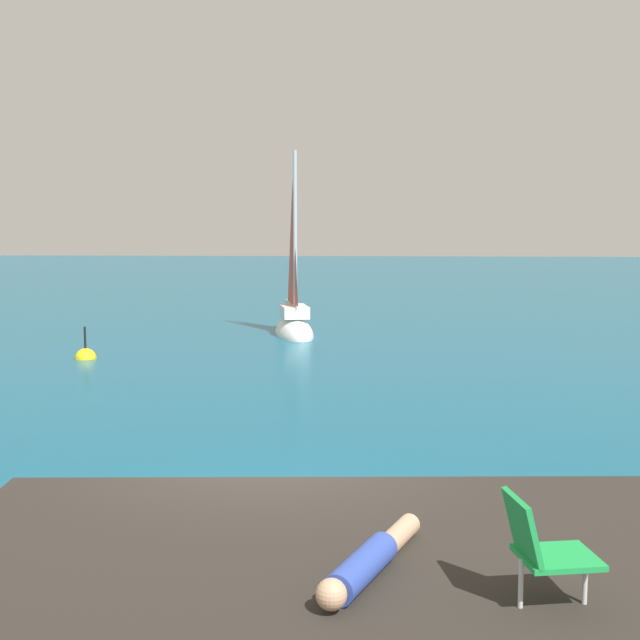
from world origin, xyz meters
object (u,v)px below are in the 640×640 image
object	(u,v)px
sailboat_near	(294,324)
marker_buoy	(86,358)
beach_chair	(542,545)
person_sunbather	(368,562)

from	to	relation	value
sailboat_near	marker_buoy	bearing A→B (deg)	-58.58
sailboat_near	beach_chair	world-z (taller)	sailboat_near
sailboat_near	marker_buoy	size ratio (longest dim) A/B	5.62
beach_chair	marker_buoy	size ratio (longest dim) A/B	0.71
person_sunbather	marker_buoy	size ratio (longest dim) A/B	1.49
sailboat_near	marker_buoy	distance (m)	7.13
person_sunbather	marker_buoy	xyz separation A→B (m)	(-7.51, 15.43, -1.02)
person_sunbather	beach_chair	size ratio (longest dim) A/B	2.10
person_sunbather	sailboat_near	bearing A→B (deg)	28.29
person_sunbather	beach_chair	distance (m)	1.31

